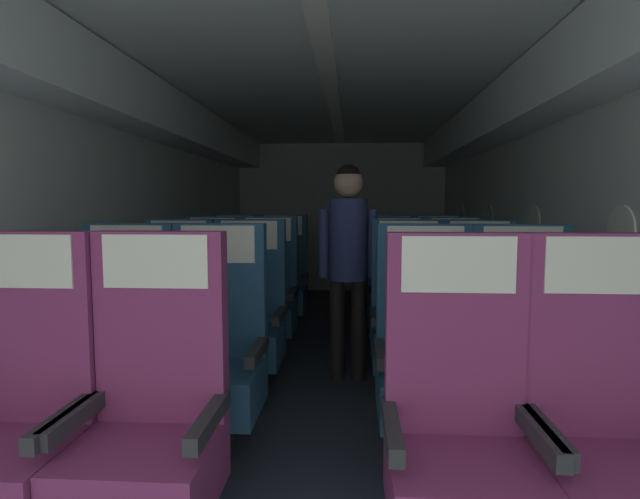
{
  "coord_description": "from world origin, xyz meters",
  "views": [
    {
      "loc": [
        0.18,
        -0.16,
        1.31
      ],
      "look_at": [
        -0.1,
        4.06,
        0.93
      ],
      "focal_mm": 27.86,
      "sensor_mm": 36.0,
      "label": 1
    }
  ],
  "objects_px": {
    "seat_e_left_window": "(234,283)",
    "flight_attendant": "(348,248)",
    "seat_b_left_aisle": "(215,358)",
    "seat_a_right_window": "(460,439)",
    "seat_a_left_window": "(13,426)",
    "seat_d_left_window": "(211,298)",
    "seat_e_right_window": "(390,285)",
    "seat_d_right_window": "(397,300)",
    "seat_a_right_aisle": "(608,442)",
    "seat_b_right_window": "(426,361)",
    "seat_c_left_aisle": "(248,321)",
    "seat_e_left_aisle": "(282,284)",
    "seat_c_right_window": "(408,323)",
    "seat_e_right_aisle": "(438,285)",
    "seat_c_right_aisle": "(480,324)",
    "seat_c_left_window": "(176,320)",
    "seat_b_right_aisle": "(524,364)",
    "seat_d_left_aisle": "(267,299)",
    "seat_b_left_window": "(123,356)",
    "seat_a_left_aisle": "(150,427)"
  },
  "relations": [
    {
      "from": "seat_a_right_aisle",
      "to": "seat_b_left_aisle",
      "type": "bearing_deg",
      "value": 152.25
    },
    {
      "from": "seat_c_right_window",
      "to": "seat_e_left_window",
      "type": "height_order",
      "value": "same"
    },
    {
      "from": "seat_a_right_aisle",
      "to": "seat_b_right_window",
      "type": "distance_m",
      "value": 0.98
    },
    {
      "from": "seat_e_right_aisle",
      "to": "flight_attendant",
      "type": "height_order",
      "value": "flight_attendant"
    },
    {
      "from": "seat_b_right_aisle",
      "to": "seat_c_right_window",
      "type": "distance_m",
      "value": 0.98
    },
    {
      "from": "seat_a_left_window",
      "to": "seat_d_right_window",
      "type": "relative_size",
      "value": 1.0
    },
    {
      "from": "seat_a_right_aisle",
      "to": "seat_b_left_window",
      "type": "distance_m",
      "value": 2.25
    },
    {
      "from": "seat_b_right_aisle",
      "to": "seat_e_left_aisle",
      "type": "xyz_separation_m",
      "value": [
        -1.59,
        2.5,
        0.0
      ]
    },
    {
      "from": "seat_e_right_window",
      "to": "seat_e_right_aisle",
      "type": "bearing_deg",
      "value": 0.13
    },
    {
      "from": "seat_a_right_window",
      "to": "seat_e_right_aisle",
      "type": "xyz_separation_m",
      "value": [
        0.5,
        3.35,
        0.0
      ]
    },
    {
      "from": "seat_e_right_window",
      "to": "seat_a_left_aisle",
      "type": "bearing_deg",
      "value": -108.54
    },
    {
      "from": "seat_b_left_window",
      "to": "seat_c_left_window",
      "type": "height_order",
      "value": "same"
    },
    {
      "from": "seat_b_left_window",
      "to": "seat_e_right_window",
      "type": "relative_size",
      "value": 1.0
    },
    {
      "from": "seat_b_left_aisle",
      "to": "seat_e_left_window",
      "type": "distance_m",
      "value": 2.54
    },
    {
      "from": "seat_c_left_window",
      "to": "seat_a_left_aisle",
      "type": "bearing_deg",
      "value": -73.19
    },
    {
      "from": "seat_d_left_aisle",
      "to": "seat_e_left_window",
      "type": "bearing_deg",
      "value": 120.67
    },
    {
      "from": "seat_b_left_aisle",
      "to": "seat_d_right_window",
      "type": "bearing_deg",
      "value": 56.77
    },
    {
      "from": "seat_a_right_aisle",
      "to": "seat_b_right_window",
      "type": "height_order",
      "value": "same"
    },
    {
      "from": "seat_b_right_aisle",
      "to": "seat_d_right_window",
      "type": "relative_size",
      "value": 1.0
    },
    {
      "from": "seat_d_right_window",
      "to": "seat_e_left_window",
      "type": "bearing_deg",
      "value": 153.2
    },
    {
      "from": "seat_c_right_aisle",
      "to": "seat_c_left_window",
      "type": "bearing_deg",
      "value": -179.75
    },
    {
      "from": "seat_a_left_window",
      "to": "seat_b_right_window",
      "type": "bearing_deg",
      "value": 28.07
    },
    {
      "from": "seat_a_right_aisle",
      "to": "seat_c_left_aisle",
      "type": "distance_m",
      "value": 2.31
    },
    {
      "from": "seat_b_left_aisle",
      "to": "seat_a_right_window",
      "type": "bearing_deg",
      "value": -37.82
    },
    {
      "from": "seat_a_left_window",
      "to": "seat_e_left_window",
      "type": "bearing_deg",
      "value": 89.79
    },
    {
      "from": "seat_a_right_aisle",
      "to": "seat_b_left_window",
      "type": "height_order",
      "value": "same"
    },
    {
      "from": "seat_b_right_aisle",
      "to": "seat_e_right_aisle",
      "type": "distance_m",
      "value": 2.5
    },
    {
      "from": "seat_b_left_window",
      "to": "seat_e_left_aisle",
      "type": "xyz_separation_m",
      "value": [
        0.5,
        2.5,
        0.0
      ]
    },
    {
      "from": "seat_a_right_aisle",
      "to": "seat_e_left_window",
      "type": "xyz_separation_m",
      "value": [
        -2.09,
        3.33,
        0.0
      ]
    },
    {
      "from": "flight_attendant",
      "to": "seat_a_right_aisle",
      "type": "bearing_deg",
      "value": 110.36
    },
    {
      "from": "seat_c_left_aisle",
      "to": "flight_attendant",
      "type": "relative_size",
      "value": 0.75
    },
    {
      "from": "seat_d_right_window",
      "to": "seat_b_right_window",
      "type": "bearing_deg",
      "value": -90.06
    },
    {
      "from": "seat_c_left_aisle",
      "to": "seat_d_right_window",
      "type": "xyz_separation_m",
      "value": [
        1.11,
        0.85,
        0.0
      ]
    },
    {
      "from": "seat_a_left_window",
      "to": "seat_e_left_aisle",
      "type": "height_order",
      "value": "same"
    },
    {
      "from": "seat_c_left_aisle",
      "to": "seat_e_left_aisle",
      "type": "height_order",
      "value": "same"
    },
    {
      "from": "seat_b_left_window",
      "to": "seat_e_right_aisle",
      "type": "bearing_deg",
      "value": 50.13
    },
    {
      "from": "seat_a_right_window",
      "to": "seat_d_left_window",
      "type": "distance_m",
      "value": 2.98
    },
    {
      "from": "seat_b_right_aisle",
      "to": "seat_d_left_window",
      "type": "height_order",
      "value": "same"
    },
    {
      "from": "seat_e_right_window",
      "to": "seat_d_right_window",
      "type": "bearing_deg",
      "value": -90.14
    },
    {
      "from": "seat_a_left_window",
      "to": "seat_d_left_aisle",
      "type": "bearing_deg",
      "value": 78.8
    },
    {
      "from": "seat_d_left_aisle",
      "to": "seat_e_right_window",
      "type": "height_order",
      "value": "same"
    },
    {
      "from": "seat_c_left_window",
      "to": "seat_c_right_aisle",
      "type": "height_order",
      "value": "same"
    },
    {
      "from": "seat_c_left_aisle",
      "to": "seat_d_right_window",
      "type": "distance_m",
      "value": 1.4
    },
    {
      "from": "seat_e_left_window",
      "to": "seat_c_left_window",
      "type": "bearing_deg",
      "value": -90.43
    },
    {
      "from": "seat_e_left_window",
      "to": "flight_attendant",
      "type": "distance_m",
      "value": 1.87
    },
    {
      "from": "seat_c_right_aisle",
      "to": "seat_d_right_window",
      "type": "distance_m",
      "value": 0.97
    },
    {
      "from": "seat_a_right_aisle",
      "to": "seat_a_left_window",
      "type": "bearing_deg",
      "value": -179.65
    },
    {
      "from": "seat_b_left_aisle",
      "to": "seat_e_right_aisle",
      "type": "relative_size",
      "value": 1.0
    },
    {
      "from": "seat_b_right_aisle",
      "to": "seat_c_left_aisle",
      "type": "xyz_separation_m",
      "value": [
        -1.6,
        0.83,
        0.0
      ]
    },
    {
      "from": "seat_b_left_window",
      "to": "seat_b_left_aisle",
      "type": "xyz_separation_m",
      "value": [
        0.5,
        -0.0,
        0.0
      ]
    }
  ]
}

